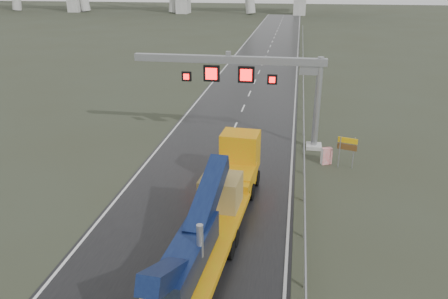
% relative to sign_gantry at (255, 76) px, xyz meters
% --- Properties ---
extents(ground, '(400.00, 400.00, 0.00)m').
position_rel_sign_gantry_xyz_m(ground, '(-2.10, -17.99, -5.61)').
color(ground, '#303323').
rests_on(ground, ground).
extents(road, '(11.00, 200.00, 0.02)m').
position_rel_sign_gantry_xyz_m(road, '(-2.10, 22.01, -5.60)').
color(road, black).
rests_on(road, ground).
extents(guardrail, '(0.20, 140.00, 1.40)m').
position_rel_sign_gantry_xyz_m(guardrail, '(4.00, 12.01, -4.91)').
color(guardrail, gray).
rests_on(guardrail, ground).
extents(sign_gantry, '(14.90, 1.20, 7.42)m').
position_rel_sign_gantry_xyz_m(sign_gantry, '(0.00, 0.00, 0.00)').
color(sign_gantry, '#A0A09C').
rests_on(sign_gantry, ground).
extents(heavy_haul_truck, '(3.82, 18.10, 4.22)m').
position_rel_sign_gantry_xyz_m(heavy_haul_truck, '(-0.64, -13.46, -3.98)').
color(heavy_haul_truck, orange).
rests_on(heavy_haul_truck, ground).
extents(exit_sign_pair, '(1.32, 0.44, 2.33)m').
position_rel_sign_gantry_xyz_m(exit_sign_pair, '(6.90, -3.54, -3.98)').
color(exit_sign_pair, '#919399').
rests_on(exit_sign_pair, ground).
extents(striped_barrier, '(0.82, 0.64, 1.23)m').
position_rel_sign_gantry_xyz_m(striped_barrier, '(5.59, -3.01, -5.00)').
color(striped_barrier, red).
rests_on(striped_barrier, ground).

